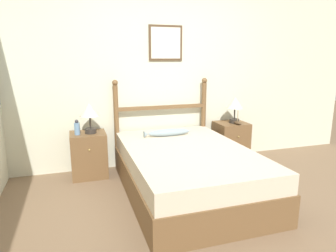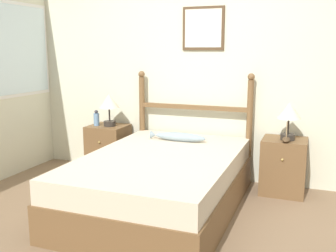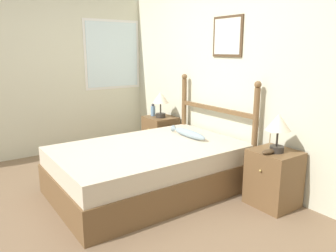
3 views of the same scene
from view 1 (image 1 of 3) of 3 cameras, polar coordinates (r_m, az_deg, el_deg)
name	(u,v)px [view 1 (image 1 of 3)]	position (r m, az deg, el deg)	size (l,w,h in m)	color
ground_plane	(212,217)	(3.12, 8.43, -16.71)	(16.00, 16.00, 0.00)	#7A6047
wall_back	(162,76)	(4.34, -1.17, 9.45)	(6.40, 0.08, 2.55)	beige
bed	(187,171)	(3.49, 3.64, -8.52)	(1.37, 2.08, 0.53)	brown
headboard	(162,119)	(4.29, -1.16, 1.43)	(1.38, 0.08, 1.25)	brown
nightstand_left	(89,155)	(4.08, -14.83, -5.29)	(0.45, 0.44, 0.59)	brown
nightstand_right	(231,141)	(4.66, 11.85, -2.90)	(0.45, 0.44, 0.59)	brown
table_lamp_left	(90,112)	(3.93, -14.72, 2.55)	(0.25, 0.25, 0.39)	#2D2823
table_lamp_right	(235,105)	(4.53, 12.64, 3.97)	(0.25, 0.25, 0.39)	#2D2823
bottle	(77,128)	(3.93, -16.94, -0.36)	(0.07, 0.07, 0.19)	#668CB2
model_boat	(237,123)	(4.48, 13.08, 0.64)	(0.08, 0.19, 0.20)	#4C3823
fish_pillow	(168,132)	(3.93, -0.06, -1.24)	(0.63, 0.11, 0.09)	#8499A3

